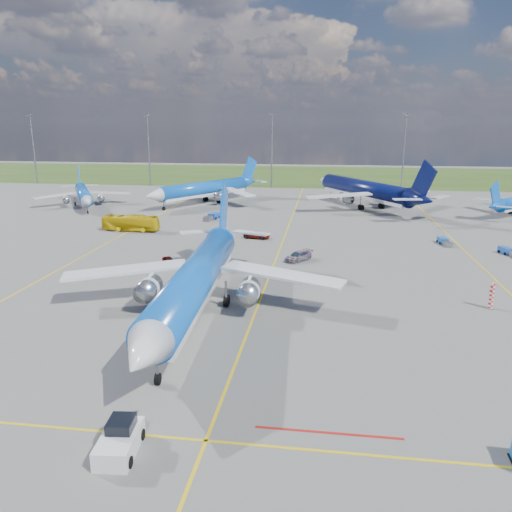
# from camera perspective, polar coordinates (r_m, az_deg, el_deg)

# --- Properties ---
(ground) EXTENTS (400.00, 400.00, 0.00)m
(ground) POSITION_cam_1_polar(r_m,az_deg,el_deg) (52.44, -0.57, -7.70)
(ground) COLOR #585856
(ground) RESTS_ON ground
(grass_strip) EXTENTS (400.00, 80.00, 0.01)m
(grass_strip) POSITION_cam_1_polar(r_m,az_deg,el_deg) (198.96, 5.97, 9.17)
(grass_strip) COLOR #2D4719
(grass_strip) RESTS_ON ground
(taxiway_lines) EXTENTS (60.25, 160.00, 0.02)m
(taxiway_lines) POSITION_cam_1_polar(r_m,az_deg,el_deg) (78.50, 2.57, 0.09)
(taxiway_lines) COLOR yellow
(taxiway_lines) RESTS_ON ground
(floodlight_masts) EXTENTS (202.20, 0.50, 22.70)m
(floodlight_masts) POSITION_cam_1_polar(r_m,az_deg,el_deg) (158.00, 9.21, 12.10)
(floodlight_masts) COLOR slate
(floodlight_masts) RESTS_ON ground
(warning_post) EXTENTS (0.50, 0.50, 3.00)m
(warning_post) POSITION_cam_1_polar(r_m,az_deg,el_deg) (61.79, 25.31, -4.14)
(warning_post) COLOR red
(warning_post) RESTS_ON ground
(bg_jet_nw) EXTENTS (38.36, 41.21, 8.65)m
(bg_jet_nw) POSITION_cam_1_polar(r_m,az_deg,el_deg) (131.31, -19.00, 5.38)
(bg_jet_nw) COLOR blue
(bg_jet_nw) RESTS_ON ground
(bg_jet_nnw) EXTENTS (47.97, 51.12, 10.70)m
(bg_jet_nnw) POSITION_cam_1_polar(r_m,az_deg,el_deg) (129.54, -5.84, 6.00)
(bg_jet_nnw) COLOR blue
(bg_jet_nnw) RESTS_ON ground
(bg_jet_n) EXTENTS (55.36, 59.38, 12.46)m
(bg_jet_n) POSITION_cam_1_polar(r_m,az_deg,el_deg) (125.98, 12.20, 5.48)
(bg_jet_n) COLOR #070D3C
(bg_jet_n) RESTS_ON ground
(main_airliner) EXTENTS (36.33, 46.56, 11.80)m
(main_airliner) POSITION_cam_1_polar(r_m,az_deg,el_deg) (55.08, -6.74, -6.66)
(main_airliner) COLOR blue
(main_airliner) RESTS_ON ground
(pushback_tug) EXTENTS (2.56, 5.96, 1.99)m
(pushback_tug) POSITION_cam_1_polar(r_m,az_deg,el_deg) (34.81, -15.30, -19.62)
(pushback_tug) COLOR silver
(pushback_tug) RESTS_ON ground
(apron_bus) EXTENTS (10.97, 2.88, 3.04)m
(apron_bus) POSITION_cam_1_polar(r_m,az_deg,el_deg) (98.83, -14.13, 3.68)
(apron_bus) COLOR yellow
(apron_bus) RESTS_ON ground
(service_car_a) EXTENTS (3.05, 3.76, 1.20)m
(service_car_a) POSITION_cam_1_polar(r_m,az_deg,el_deg) (74.08, -9.95, -0.57)
(service_car_a) COLOR #999999
(service_car_a) RESTS_ON ground
(service_car_b) EXTENTS (4.96, 2.88, 1.30)m
(service_car_b) POSITION_cam_1_polar(r_m,az_deg,el_deg) (89.66, 0.09, 2.43)
(service_car_b) COLOR #999999
(service_car_b) RESTS_ON ground
(service_car_c) EXTENTS (4.58, 5.02, 1.41)m
(service_car_c) POSITION_cam_1_polar(r_m,az_deg,el_deg) (75.45, 4.84, -0.02)
(service_car_c) COLOR #999999
(service_car_c) RESTS_ON ground
(baggage_tug_w) EXTENTS (2.59, 4.68, 1.02)m
(baggage_tug_w) POSITION_cam_1_polar(r_m,az_deg,el_deg) (87.96, 26.98, 0.39)
(baggage_tug_w) COLOR #1B47A2
(baggage_tug_w) RESTS_ON ground
(baggage_tug_c) EXTENTS (2.63, 5.74, 1.25)m
(baggage_tug_c) POSITION_cam_1_polar(r_m,az_deg,el_deg) (107.61, -5.06, 4.48)
(baggage_tug_c) COLOR #1C49A9
(baggage_tug_c) RESTS_ON ground
(baggage_tug_e) EXTENTS (1.74, 4.57, 1.00)m
(baggage_tug_e) POSITION_cam_1_polar(r_m,az_deg,el_deg) (91.13, 20.72, 1.53)
(baggage_tug_e) COLOR #185195
(baggage_tug_e) RESTS_ON ground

